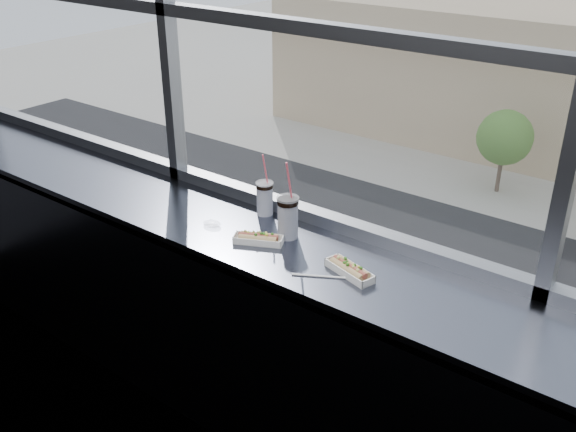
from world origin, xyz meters
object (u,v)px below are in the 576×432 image
Objects in this scene: soda_cup_right at (288,215)px; car_near_a at (243,223)px; car_near_b at (367,267)px; hotdog_tray_right at (350,269)px; tree_left at (505,138)px; wrapper at (212,224)px; hotdog_tray_left at (258,238)px; loose_straw at (320,276)px; soda_cup_left at (265,197)px.

car_near_a is at bearing 132.20° from soda_cup_right.
soda_cup_right is 21.43m from car_near_b.
hotdog_tray_right is at bearing -138.40° from car_near_a.
tree_left is at bearing 2.04° from car_near_b.
wrapper is at bearing -148.58° from car_near_b.
hotdog_tray_right reaches higher than tree_left.
loose_straw is (0.39, -0.07, -0.02)m from hotdog_tray_left.
soda_cup_left is at bearing 152.56° from soda_cup_right.
soda_cup_left is 1.37× the size of loose_straw.
loose_straw is 24.84m from car_near_a.
hotdog_tray_left is 0.28m from wrapper.
soda_cup_right is at bearing -178.77° from hotdog_tray_right.
car_near_b is 6.15m from car_near_a.
soda_cup_right is at bearing -74.22° from tree_left.
wrapper is at bearing -74.94° from tree_left.
hotdog_tray_right reaches higher than hotdog_tray_left.
wrapper is 0.02× the size of car_near_a.
tree_left is at bearing 122.75° from hotdog_tray_right.
hotdog_tray_right is 0.75m from wrapper.
hotdog_tray_right reaches higher than loose_straw.
soda_cup_left is 24.34m from car_near_a.
loose_straw is 0.04× the size of car_near_b.
soda_cup_right reaches higher than wrapper.
car_near_a is (-14.46, 16.08, -11.16)m from soda_cup_left.
loose_straw is (0.32, -0.20, -0.11)m from soda_cup_right.
soda_cup_left is at bearing 64.97° from wrapper.
hotdog_tray_right is 0.65× the size of soda_cup_right.
car_near_a is (-14.34, 16.34, -11.08)m from wrapper.
hotdog_tray_right is at bearing -73.53° from tree_left.
loose_straw is at bearing -32.10° from soda_cup_right.
soda_cup_left is 0.26m from soda_cup_right.
car_near_b is at bearing -91.18° from car_near_a.
soda_cup_left is at bearing 120.24° from loose_straw.
hotdog_tray_left is 0.99× the size of loose_straw.
hotdog_tray_left is 0.62× the size of soda_cup_right.
soda_cup_left reaches higher than loose_straw.
hotdog_tray_left is 0.39m from loose_straw.
car_near_a is (-15.01, 16.40, -11.07)m from loose_straw.
soda_cup_right is (0.23, -0.12, 0.02)m from soda_cup_left.
hotdog_tray_left is 0.47m from hotdog_tray_right.
soda_cup_right reaches higher than car_near_b.
car_near_b is at bearing -92.73° from tree_left.
soda_cup_left reaches higher than wrapper.
hotdog_tray_left is 0.72× the size of soda_cup_left.
hotdog_tray_left is 21.46m from car_near_b.
soda_cup_right is at bearing -147.42° from car_near_b.
car_near_b is at bearing 91.41° from hotdog_tray_left.
car_near_b is (-8.20, 16.34, -11.03)m from wrapper.
wrapper is 0.02× the size of tree_left.
hotdog_tray_right is 0.42m from soda_cup_right.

